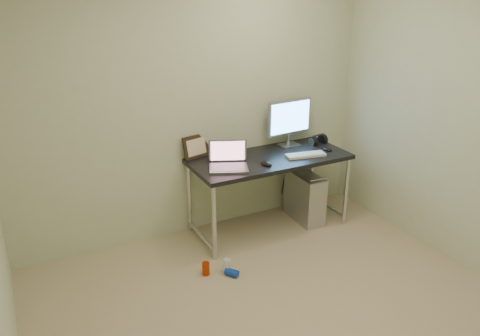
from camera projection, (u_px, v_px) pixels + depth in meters
name	position (u px, v px, depth m)	size (l,w,h in m)	color
floor	(297.00, 332.00, 3.29)	(3.50, 3.50, 0.00)	tan
wall_back	(196.00, 105.00, 4.27)	(3.50, 0.02, 2.50)	beige
desk	(270.00, 165.00, 4.47)	(1.52, 0.67, 0.75)	black
tower_computer	(305.00, 197.00, 4.78)	(0.23, 0.49, 0.53)	#B8B7BC
cable_a	(285.00, 174.00, 4.96)	(0.01, 0.01, 0.70)	black
cable_b	(293.00, 175.00, 4.99)	(0.01, 0.01, 0.72)	black
can_red	(206.00, 269.00, 3.92)	(0.06, 0.06, 0.11)	#B12904
can_white	(227.00, 266.00, 3.94)	(0.07, 0.07, 0.13)	silver
can_blue	(232.00, 273.00, 3.91)	(0.06, 0.06, 0.12)	#113CB4
laptop	(228.00, 161.00, 4.17)	(0.42, 0.39, 0.24)	#9F9FA5
monitor	(290.00, 119.00, 4.65)	(0.50, 0.16, 0.47)	#9F9FA5
keyboard	(306.00, 155.00, 4.45)	(0.38, 0.12, 0.02)	silver
mouse_right	(327.00, 149.00, 4.61)	(0.07, 0.11, 0.04)	black
mouse_left	(266.00, 163.00, 4.23)	(0.08, 0.12, 0.04)	black
headphones	(318.00, 141.00, 4.80)	(0.19, 0.12, 0.12)	black
picture_frame	(196.00, 147.00, 4.38)	(0.27, 0.03, 0.22)	black
webcam	(216.00, 146.00, 4.45)	(0.05, 0.04, 0.12)	silver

